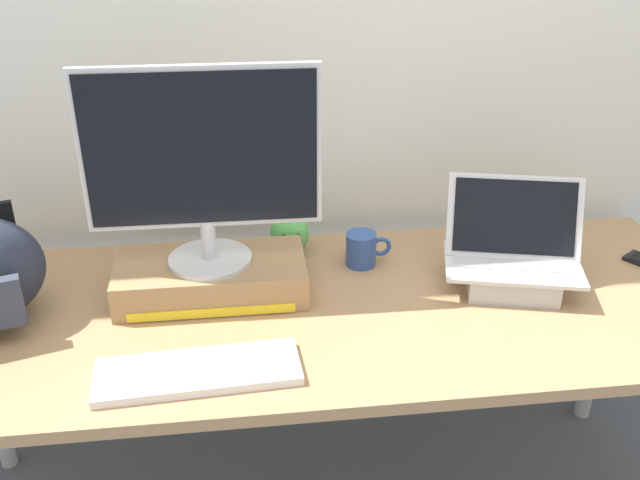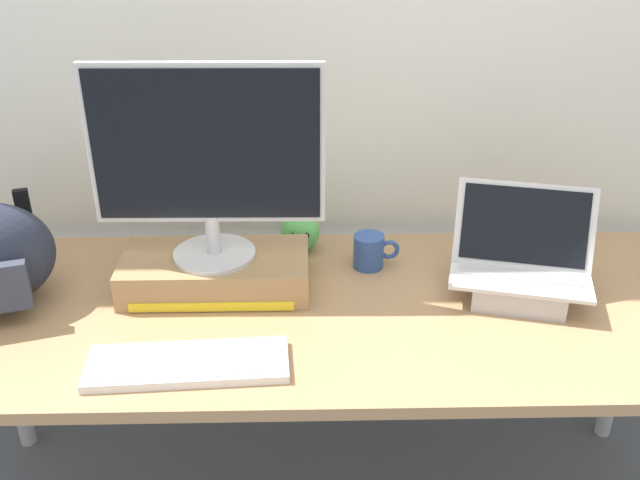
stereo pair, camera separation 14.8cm
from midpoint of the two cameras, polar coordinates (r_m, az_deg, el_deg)
back_wall at (r=2.00m, az=-3.97°, el=16.56°), size 7.00×0.10×2.60m
desk at (r=1.79m, az=-2.37°, el=-6.94°), size 2.03×0.77×0.72m
toner_box_yellow at (r=1.82m, az=-10.97°, el=-2.99°), size 0.47×0.24×0.09m
desktop_monitor at (r=1.68m, az=-11.88°, el=6.00°), size 0.55×0.21×0.49m
open_laptop at (r=1.86m, az=12.88°, el=-2.01°), size 0.38×0.29×0.27m
external_keyboard at (r=1.56m, az=-12.44°, el=-10.29°), size 0.44×0.17×0.02m
coffee_mug at (r=1.91m, az=1.18°, el=-0.78°), size 0.12×0.08×0.09m
plush_toy at (r=1.98m, az=-4.58°, el=0.48°), size 0.11×0.11×0.11m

